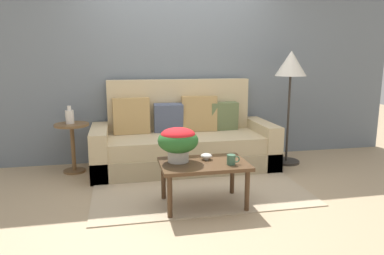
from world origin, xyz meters
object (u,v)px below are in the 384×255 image
Objects in this scene: floor_lamp at (291,71)px; potted_plant at (178,140)px; couch at (183,141)px; coffee_table at (204,168)px; snack_bowl at (206,156)px; table_vase at (70,116)px; side_table at (72,139)px; coffee_mug at (232,160)px.

floor_lamp is 2.08m from potted_plant.
coffee_table is at bearing -91.52° from couch.
floor_lamp reaches higher than snack_bowl.
potted_plant reaches higher than coffee_table.
side_table is at bearing -30.12° from table_vase.
potted_plant reaches higher than side_table.
snack_bowl is 0.52× the size of table_vase.
side_table is (-1.34, 1.33, 0.05)m from coffee_table.
coffee_table is at bearing 153.34° from coffee_mug.
coffee_mug is 2.17m from table_vase.
floor_lamp is 6.81× the size of table_vase.
couch reaches higher than table_vase.
coffee_table is 0.55× the size of floor_lamp.
table_vase is at bearing 131.66° from potted_plant.
snack_bowl is (-1.39, -1.07, -0.77)m from floor_lamp.
potted_plant is (-0.27, -1.20, 0.30)m from couch.
potted_plant reaches higher than snack_bowl.
couch is 3.75× the size of side_table.
couch reaches higher than side_table.
couch is 5.97× the size of potted_plant.
couch is 1.20m from snack_bowl.
coffee_table is 7.30× the size of snack_bowl.
coffee_table is 0.28m from coffee_mug.
coffee_table is at bearing -44.62° from table_vase.
floor_lamp is at bearing -3.64° from table_vase.
couch reaches higher than coffee_table.
table_vase is at bearing 137.54° from coffee_mug.
coffee_table is at bearing -44.77° from side_table.
side_table is 0.41× the size of floor_lamp.
snack_bowl is (1.39, -1.24, 0.04)m from side_table.
coffee_mug is at bearing -26.66° from coffee_table.
couch is 1.42m from coffee_mug.
potted_plant is 0.33m from snack_bowl.
floor_lamp reaches higher than coffee_table.
table_vase is (-1.59, 1.46, 0.23)m from coffee_mug.
floor_lamp is at bearing 38.95° from coffee_table.
floor_lamp reaches higher than coffee_mug.
coffee_table is 2.04m from floor_lamp.
coffee_table is at bearing -18.04° from potted_plant.
coffee_mug is (0.20, -1.40, 0.14)m from couch.
snack_bowl reaches higher than coffee_table.
snack_bowl is 1.89m from table_vase.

